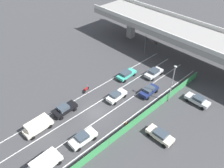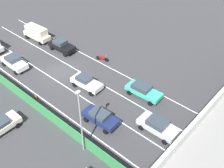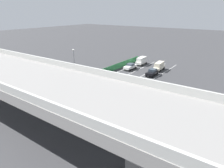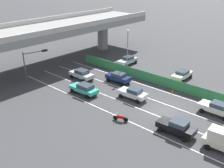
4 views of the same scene
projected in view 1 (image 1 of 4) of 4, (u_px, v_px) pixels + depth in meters
name	position (u px, v px, depth m)	size (l,w,h in m)	color
ground_plane	(96.00, 112.00, 41.32)	(300.00, 300.00, 0.00)	#38383A
lane_line_left_edge	(91.00, 91.00, 46.05)	(0.14, 42.46, 0.01)	silver
lane_line_mid_left	(103.00, 99.00, 44.07)	(0.14, 42.46, 0.01)	silver
lane_line_mid_right	(115.00, 109.00, 42.08)	(0.14, 42.46, 0.01)	silver
lane_line_right_edge	(129.00, 119.00, 40.10)	(0.14, 42.46, 0.01)	silver
elevated_overpass	(184.00, 34.00, 51.63)	(49.91, 10.74, 8.22)	gray
green_fence	(137.00, 121.00, 38.65)	(0.10, 38.56, 1.62)	#338447
car_hatchback_white	(83.00, 138.00, 35.61)	(2.04, 4.52, 1.71)	silver
car_sedan_navy	(149.00, 91.00, 44.72)	(2.18, 4.32, 1.62)	navy
car_sedan_black	(65.00, 109.00, 40.67)	(2.17, 4.46, 1.73)	black
car_taxi_teal	(126.00, 74.00, 49.08)	(2.21, 4.69, 1.61)	teal
car_van_cream	(38.00, 125.00, 37.19)	(2.15, 4.90, 2.30)	beige
car_sedan_white	(116.00, 96.00, 43.54)	(2.14, 4.34, 1.67)	white
car_sedan_silver	(154.00, 73.00, 49.49)	(2.11, 4.50, 1.68)	#B7BABC
car_van_white	(45.00, 162.00, 31.83)	(2.20, 4.88, 2.32)	silver
motorcycle	(86.00, 89.00, 45.71)	(0.87, 1.86, 0.93)	black
parked_sedan_cream	(160.00, 135.00, 36.16)	(4.49, 2.08, 1.55)	beige
parked_wagon_silver	(198.00, 100.00, 42.61)	(4.58, 2.05, 1.62)	#B2B5B7
traffic_light	(149.00, 44.00, 53.81)	(4.06, 1.23, 5.22)	#47474C
street_lamp	(173.00, 81.00, 40.84)	(0.60, 0.36, 7.96)	gray
traffic_cone	(126.00, 123.00, 39.00)	(0.47, 0.47, 0.56)	orange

